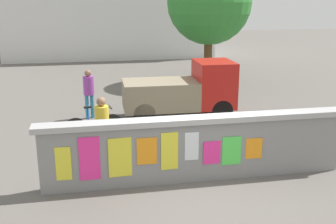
{
  "coord_description": "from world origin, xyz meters",
  "views": [
    {
      "loc": [
        -2.21,
        -8.07,
        3.92
      ],
      "look_at": [
        -0.29,
        1.82,
        1.05
      ],
      "focal_mm": 43.95,
      "sensor_mm": 36.0,
      "label": 1
    }
  ],
  "objects_px": {
    "bicycle_near": "(94,126)",
    "person_bystander": "(89,89)",
    "person_walking": "(102,123)",
    "auto_rickshaw_truck": "(184,91)",
    "tree_roadside": "(209,2)",
    "motorcycle": "(234,136)"
  },
  "relations": [
    {
      "from": "tree_roadside",
      "to": "person_walking",
      "type": "bearing_deg",
      "value": -120.71
    },
    {
      "from": "bicycle_near",
      "to": "person_bystander",
      "type": "relative_size",
      "value": 1.04
    },
    {
      "from": "auto_rickshaw_truck",
      "to": "person_bystander",
      "type": "bearing_deg",
      "value": 171.44
    },
    {
      "from": "person_walking",
      "to": "person_bystander",
      "type": "distance_m",
      "value": 3.82
    },
    {
      "from": "motorcycle",
      "to": "person_walking",
      "type": "relative_size",
      "value": 1.17
    },
    {
      "from": "person_bystander",
      "to": "tree_roadside",
      "type": "height_order",
      "value": "tree_roadside"
    },
    {
      "from": "motorcycle",
      "to": "tree_roadside",
      "type": "relative_size",
      "value": 0.34
    },
    {
      "from": "motorcycle",
      "to": "bicycle_near",
      "type": "xyz_separation_m",
      "value": [
        -3.48,
        1.83,
        -0.1
      ]
    },
    {
      "from": "auto_rickshaw_truck",
      "to": "bicycle_near",
      "type": "xyz_separation_m",
      "value": [
        -2.99,
        -1.59,
        -0.54
      ]
    },
    {
      "from": "bicycle_near",
      "to": "person_walking",
      "type": "distance_m",
      "value": 1.87
    },
    {
      "from": "tree_roadside",
      "to": "person_bystander",
      "type": "bearing_deg",
      "value": -138.04
    },
    {
      "from": "motorcycle",
      "to": "bicycle_near",
      "type": "distance_m",
      "value": 3.93
    },
    {
      "from": "auto_rickshaw_truck",
      "to": "bicycle_near",
      "type": "relative_size",
      "value": 2.15
    },
    {
      "from": "person_walking",
      "to": "person_bystander",
      "type": "relative_size",
      "value": 1.0
    },
    {
      "from": "motorcycle",
      "to": "person_walking",
      "type": "bearing_deg",
      "value": 178.69
    },
    {
      "from": "person_bystander",
      "to": "person_walking",
      "type": "bearing_deg",
      "value": -85.78
    },
    {
      "from": "person_bystander",
      "to": "bicycle_near",
      "type": "bearing_deg",
      "value": -87.37
    },
    {
      "from": "auto_rickshaw_truck",
      "to": "motorcycle",
      "type": "distance_m",
      "value": 3.48
    },
    {
      "from": "bicycle_near",
      "to": "person_bystander",
      "type": "xyz_separation_m",
      "value": [
        -0.09,
        2.05,
        0.62
      ]
    },
    {
      "from": "auto_rickshaw_truck",
      "to": "bicycle_near",
      "type": "bearing_deg",
      "value": -152.04
    },
    {
      "from": "auto_rickshaw_truck",
      "to": "motorcycle",
      "type": "relative_size",
      "value": 1.91
    },
    {
      "from": "bicycle_near",
      "to": "person_bystander",
      "type": "distance_m",
      "value": 2.15
    }
  ]
}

